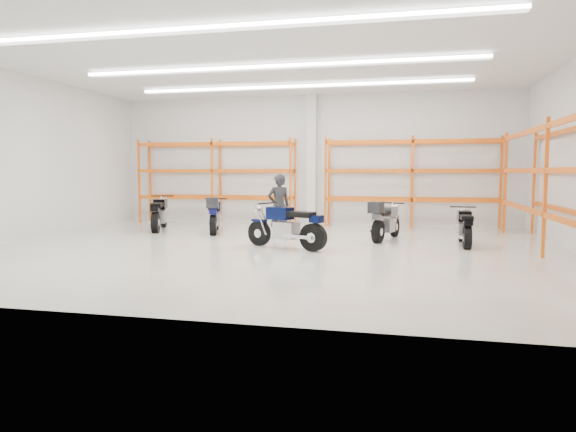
% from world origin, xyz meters
% --- Properties ---
extents(ground, '(14.00, 14.00, 0.00)m').
position_xyz_m(ground, '(0.00, 0.00, 0.00)').
color(ground, beige).
rests_on(ground, ground).
extents(room_shell, '(14.02, 12.02, 4.51)m').
position_xyz_m(room_shell, '(0.00, 0.03, 3.28)').
color(room_shell, white).
rests_on(room_shell, ground).
extents(motorcycle_main, '(2.13, 1.08, 1.10)m').
position_xyz_m(motorcycle_main, '(0.47, 0.07, 0.51)').
color(motorcycle_main, black).
rests_on(motorcycle_main, ground).
extents(motorcycle_back_a, '(0.92, 2.13, 1.08)m').
position_xyz_m(motorcycle_back_a, '(-4.33, 2.89, 0.50)').
color(motorcycle_back_a, black).
rests_on(motorcycle_back_a, ground).
extents(motorcycle_back_b, '(0.96, 2.12, 1.11)m').
position_xyz_m(motorcycle_back_b, '(-2.39, 2.62, 0.53)').
color(motorcycle_back_b, black).
rests_on(motorcycle_back_b, ground).
extents(motorcycle_back_c, '(0.92, 2.08, 1.08)m').
position_xyz_m(motorcycle_back_c, '(2.66, 2.05, 0.52)').
color(motorcycle_back_c, black).
rests_on(motorcycle_back_c, ground).
extents(motorcycle_back_d, '(0.64, 1.94, 0.95)m').
position_xyz_m(motorcycle_back_d, '(4.64, 1.53, 0.45)').
color(motorcycle_back_d, black).
rests_on(motorcycle_back_d, ground).
extents(standing_man, '(0.77, 0.70, 1.78)m').
position_xyz_m(standing_man, '(-0.26, 2.04, 0.89)').
color(standing_man, black).
rests_on(standing_man, ground).
extents(structural_column, '(0.32, 0.32, 4.50)m').
position_xyz_m(structural_column, '(0.00, 5.82, 2.25)').
color(structural_column, white).
rests_on(structural_column, ground).
extents(pallet_racking_back_left, '(5.67, 0.87, 3.00)m').
position_xyz_m(pallet_racking_back_left, '(-3.40, 5.48, 1.79)').
color(pallet_racking_back_left, '#E13B07').
rests_on(pallet_racking_back_left, ground).
extents(pallet_racking_back_right, '(5.67, 0.87, 3.00)m').
position_xyz_m(pallet_racking_back_right, '(3.40, 5.48, 1.79)').
color(pallet_racking_back_right, '#E13B07').
rests_on(pallet_racking_back_right, ground).
extents(pallet_racking_side, '(0.87, 9.07, 3.00)m').
position_xyz_m(pallet_racking_side, '(6.48, 0.00, 1.81)').
color(pallet_racking_side, '#E13B07').
rests_on(pallet_racking_side, ground).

